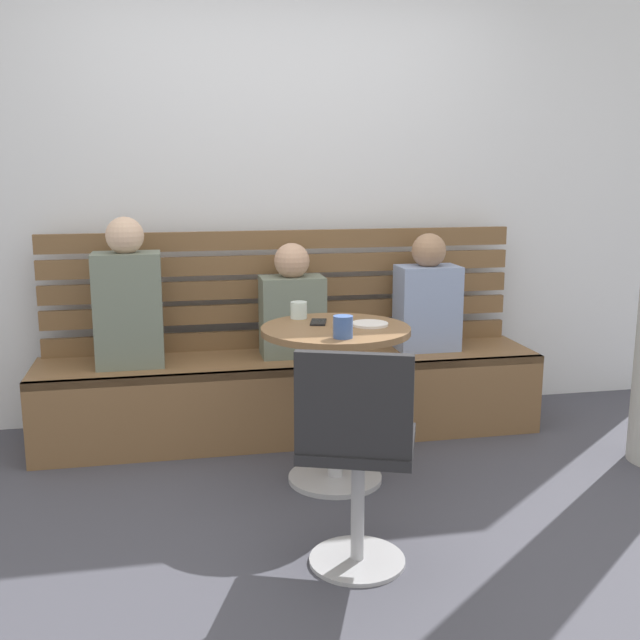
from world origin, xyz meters
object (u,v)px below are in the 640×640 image
(person_child_left, at_px, (292,307))
(person_child_middle, at_px, (427,299))
(person_adult, at_px, (128,300))
(cup_espresso_small, at_px, (339,322))
(cup_glass_short, at_px, (299,310))
(white_chair, at_px, (356,451))
(plate_small, at_px, (370,324))
(booth_bench, at_px, (292,396))
(phone_on_table, at_px, (318,322))
(cafe_table, at_px, (335,374))
(cup_mug_blue, at_px, (343,327))

(person_child_left, distance_m, person_child_middle, 0.76)
(person_adult, relative_size, cup_espresso_small, 13.70)
(cup_glass_short, bearing_deg, white_chair, -88.64)
(cup_glass_short, height_order, plate_small, cup_glass_short)
(booth_bench, bearing_deg, cup_espresso_small, -80.86)
(phone_on_table, bearing_deg, cup_espresso_small, 135.91)
(cup_glass_short, bearing_deg, cafe_table, -60.44)
(cup_mug_blue, distance_m, phone_on_table, 0.33)
(person_child_left, relative_size, plate_small, 3.60)
(person_child_left, xyz_separation_m, person_child_middle, (0.76, -0.01, 0.02))
(booth_bench, xyz_separation_m, person_child_left, (0.01, 0.04, 0.49))
(phone_on_table, bearing_deg, booth_bench, -71.44)
(person_child_left, bearing_deg, cup_mug_blue, -85.88)
(person_child_left, height_order, cup_espresso_small, person_child_left)
(white_chair, height_order, cup_glass_short, white_chair)
(booth_bench, xyz_separation_m, person_adult, (-0.84, -0.01, 0.56))
(white_chair, relative_size, cup_espresso_small, 15.18)
(cup_espresso_small, distance_m, cup_glass_short, 0.28)
(person_adult, distance_m, phone_on_table, 1.04)
(white_chair, bearing_deg, booth_bench, 89.64)
(person_child_middle, distance_m, cup_espresso_small, 0.97)
(white_chair, distance_m, cup_espresso_small, 0.86)
(person_adult, xyz_separation_m, cup_mug_blue, (0.92, -0.87, 0.00))
(cafe_table, xyz_separation_m, person_adult, (-0.94, 0.65, 0.27))
(cup_glass_short, bearing_deg, plate_small, -37.80)
(white_chair, distance_m, phone_on_table, 0.96)
(white_chair, bearing_deg, person_child_middle, 62.36)
(person_child_middle, relative_size, cup_mug_blue, 6.87)
(white_chair, relative_size, cup_mug_blue, 8.95)
(cafe_table, bearing_deg, cup_glass_short, 119.56)
(booth_bench, height_order, person_child_left, person_child_left)
(person_child_left, distance_m, phone_on_table, 0.60)
(person_child_left, xyz_separation_m, cup_espresso_small, (0.10, -0.71, 0.06))
(person_child_left, height_order, phone_on_table, person_child_left)
(cafe_table, relative_size, person_child_middle, 1.13)
(white_chair, relative_size, person_adult, 1.11)
(cup_glass_short, relative_size, plate_small, 0.47)
(person_adult, bearing_deg, person_child_middle, 1.41)
(person_child_middle, bearing_deg, cup_mug_blue, -127.50)
(cup_espresso_small, bearing_deg, cup_glass_short, 120.15)
(person_child_middle, bearing_deg, cup_glass_short, -150.37)
(cup_espresso_small, distance_m, plate_small, 0.15)
(person_child_middle, bearing_deg, phone_on_table, -141.56)
(person_adult, xyz_separation_m, cup_glass_short, (0.81, -0.42, -0.00))
(person_adult, bearing_deg, plate_small, -30.42)
(person_child_left, bearing_deg, white_chair, -90.81)
(person_child_left, bearing_deg, person_child_middle, -0.68)
(cafe_table, relative_size, person_adult, 0.96)
(booth_bench, relative_size, person_child_left, 4.41)
(cup_espresso_small, relative_size, phone_on_table, 0.40)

